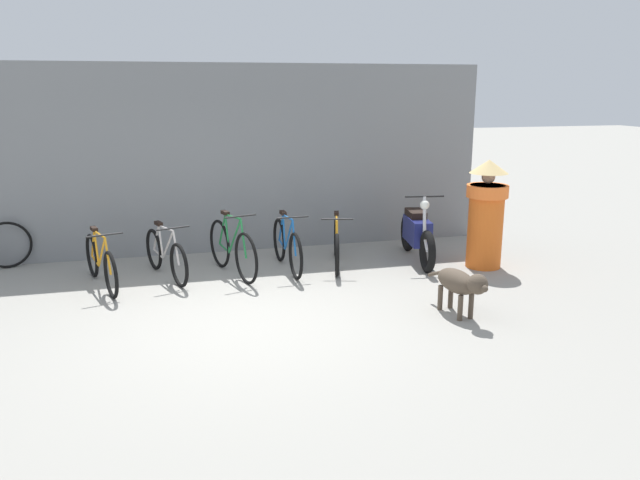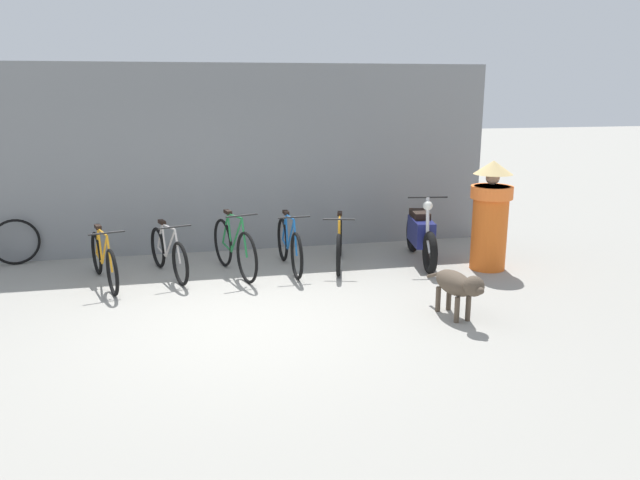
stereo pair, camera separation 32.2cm
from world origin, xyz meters
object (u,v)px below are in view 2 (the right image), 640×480
object	(u,v)px
bicycle_1	(169,254)
bicycle_4	(339,244)
bicycle_2	(234,248)
person_in_robes	(490,214)
spare_tire_left	(15,242)
motorcycle	(421,235)
bicycle_3	(289,246)
bicycle_0	(104,261)
stray_dog	(458,285)

from	to	relation	value
bicycle_1	bicycle_4	world-z (taller)	bicycle_4
bicycle_1	bicycle_2	size ratio (longest dim) A/B	0.96
person_in_robes	spare_tire_left	size ratio (longest dim) A/B	2.28
bicycle_4	person_in_robes	distance (m)	2.26
bicycle_4	motorcycle	xyz separation A→B (m)	(1.27, -0.08, 0.10)
bicycle_3	bicycle_0	bearing A→B (deg)	-88.60
bicycle_4	spare_tire_left	xyz separation A→B (m)	(-4.76, 1.09, 0.02)
bicycle_1	motorcycle	distance (m)	3.77
bicycle_1	motorcycle	xyz separation A→B (m)	(3.77, -0.09, 0.10)
bicycle_2	motorcycle	size ratio (longest dim) A/B	0.87
bicycle_1	bicycle_3	world-z (taller)	bicycle_3
bicycle_3	motorcycle	bearing A→B (deg)	86.24
spare_tire_left	motorcycle	bearing A→B (deg)	-10.99
bicycle_0	bicycle_1	size ratio (longest dim) A/B	1.06
bicycle_2	person_in_robes	world-z (taller)	person_in_robes
bicycle_4	stray_dog	bearing A→B (deg)	33.46
bicycle_2	spare_tire_left	world-z (taller)	bicycle_2
bicycle_0	motorcycle	world-z (taller)	motorcycle
bicycle_4	person_in_robes	size ratio (longest dim) A/B	1.02
bicycle_2	bicycle_3	distance (m)	0.81
bicycle_4	stray_dog	size ratio (longest dim) A/B	1.47
bicycle_1	spare_tire_left	size ratio (longest dim) A/B	2.19
stray_dog	spare_tire_left	world-z (taller)	spare_tire_left
bicycle_2	bicycle_3	xyz separation A→B (m)	(0.81, 0.07, -0.03)
bicycle_1	bicycle_0	bearing A→B (deg)	-95.05
person_in_robes	spare_tire_left	distance (m)	7.10
motorcycle	bicycle_2	bearing A→B (deg)	-80.38
bicycle_2	stray_dog	size ratio (longest dim) A/B	1.45
bicycle_0	bicycle_4	size ratio (longest dim) A/B	1.00
spare_tire_left	bicycle_1	bearing A→B (deg)	-25.62
bicycle_0	spare_tire_left	size ratio (longest dim) A/B	2.32
bicycle_1	person_in_robes	size ratio (longest dim) A/B	0.96
motorcycle	person_in_robes	world-z (taller)	person_in_robes
person_in_robes	stray_dog	bearing A→B (deg)	63.82
bicycle_1	bicycle_3	distance (m)	1.73
spare_tire_left	person_in_robes	bearing A→B (deg)	-14.10
bicycle_4	person_in_robes	xyz separation A→B (m)	(2.11, -0.63, 0.50)
bicycle_1	motorcycle	bearing A→B (deg)	70.00
bicycle_3	stray_dog	distance (m)	2.87
bicycle_3	bicycle_4	xyz separation A→B (m)	(0.77, 0.03, -0.03)
bicycle_0	spare_tire_left	xyz separation A→B (m)	(-1.41, 1.29, 0.02)
bicycle_0	bicycle_4	xyz separation A→B (m)	(3.35, 0.20, -0.01)
bicycle_2	bicycle_3	world-z (taller)	bicycle_2
motorcycle	spare_tire_left	distance (m)	6.14
stray_dog	bicycle_2	bearing A→B (deg)	-143.96
stray_dog	person_in_robes	distance (m)	2.26
bicycle_3	motorcycle	xyz separation A→B (m)	(2.03, -0.05, 0.07)
bicycle_4	motorcycle	bearing A→B (deg)	101.64
stray_dog	bicycle_3	bearing A→B (deg)	-156.41
bicycle_0	bicycle_3	xyz separation A→B (m)	(2.58, 0.17, 0.02)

